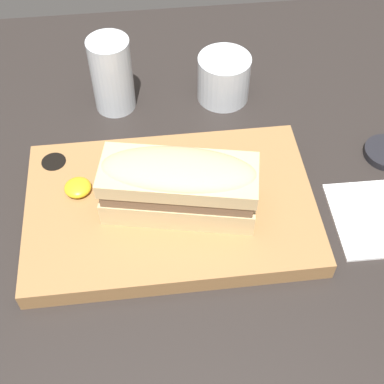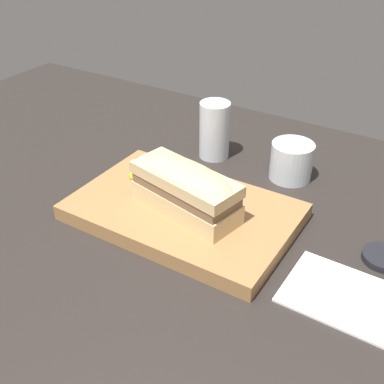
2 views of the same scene
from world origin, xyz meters
TOP-DOWN VIEW (x-y plane):
  - dining_table at (0.00, 0.00)cm, footprint 158.68×101.68cm
  - serving_board at (1.94, 2.87)cm, footprint 36.84×23.63cm
  - sandwich at (3.11, 1.83)cm, footprint 19.84×11.01cm
  - mustard_dollop at (-9.63, 5.82)cm, footprint 3.46×3.46cm
  - water_glass at (-4.58, 24.91)cm, footprint 6.20×6.20cm
  - wine_glass at (12.28, 25.04)cm, footprint 8.08×8.08cm
  - condiment_dish at (33.70, 9.72)cm, footprint 6.49×6.49cm

SIDE VIEW (x-z plane):
  - dining_table at x=0.00cm, z-range 0.00..2.00cm
  - condiment_dish at x=33.70cm, z-range 2.00..3.07cm
  - serving_board at x=1.94cm, z-range 1.97..4.74cm
  - wine_glass at x=12.28cm, z-range 1.59..8.84cm
  - mustard_dollop at x=-9.63cm, z-range 4.71..6.09cm
  - water_glass at x=-4.58cm, z-range 1.22..12.99cm
  - sandwich at x=3.11cm, z-range 5.02..13.41cm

